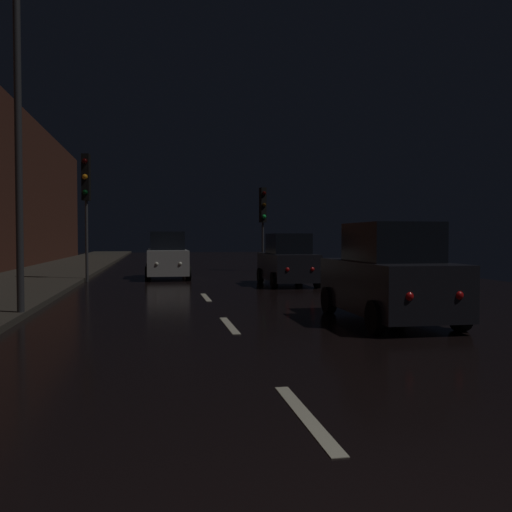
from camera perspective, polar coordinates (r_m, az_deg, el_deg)
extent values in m
cube|color=black|center=(27.03, -7.06, -1.99)|extent=(25.58, 84.00, 0.02)
cube|color=#38332B|center=(27.46, -20.93, -1.87)|extent=(4.40, 84.00, 0.15)
cube|color=beige|center=(5.92, 5.09, -16.03)|extent=(0.16, 2.20, 0.01)
cube|color=beige|center=(11.61, -2.75, -7.11)|extent=(0.16, 2.20, 0.01)
cube|color=beige|center=(16.99, -5.16, -4.24)|extent=(0.16, 2.20, 0.01)
cylinder|color=#38383A|center=(30.45, 0.70, 0.97)|extent=(0.12, 0.12, 2.65)
cube|color=black|center=(30.49, 0.70, 5.25)|extent=(0.37, 0.40, 1.90)
sphere|color=black|center=(30.37, 0.84, 6.46)|extent=(0.22, 0.22, 0.22)
sphere|color=black|center=(30.33, 0.84, 5.27)|extent=(0.22, 0.22, 0.22)
sphere|color=#19D84C|center=(30.30, 0.84, 4.07)|extent=(0.22, 0.22, 0.22)
cylinder|color=#38383A|center=(23.86, -16.98, 1.46)|extent=(0.12, 0.12, 3.34)
cube|color=black|center=(23.99, -17.04, 7.73)|extent=(0.35, 0.38, 1.90)
sphere|color=black|center=(23.89, -17.17, 9.29)|extent=(0.22, 0.22, 0.22)
sphere|color=orange|center=(23.82, -17.15, 7.77)|extent=(0.22, 0.22, 0.22)
sphere|color=black|center=(23.76, -17.14, 6.26)|extent=(0.22, 0.22, 0.22)
cylinder|color=#2D2D30|center=(13.71, -23.22, 11.85)|extent=(0.16, 0.16, 8.46)
cube|color=silver|center=(25.03, -9.08, -0.58)|extent=(1.73, 4.04, 1.06)
cube|color=black|center=(25.16, -9.10, 1.55)|extent=(1.47, 2.02, 0.81)
cylinder|color=black|center=(23.68, -6.95, -1.78)|extent=(0.21, 0.62, 0.62)
cylinder|color=black|center=(23.64, -11.06, -1.80)|extent=(0.21, 0.62, 0.62)
cylinder|color=black|center=(26.50, -7.30, -1.38)|extent=(0.21, 0.62, 0.62)
cylinder|color=black|center=(26.47, -10.97, -1.41)|extent=(0.21, 0.62, 0.62)
sphere|color=white|center=(23.07, -7.80, -0.79)|extent=(0.17, 0.17, 0.17)
sphere|color=white|center=(23.05, -10.16, -0.80)|extent=(0.17, 0.17, 0.17)
sphere|color=red|center=(27.03, -8.16, -0.40)|extent=(0.17, 0.17, 0.17)
sphere|color=red|center=(27.01, -10.18, -0.41)|extent=(0.17, 0.17, 0.17)
cube|color=black|center=(12.46, 13.37, -3.02)|extent=(1.78, 4.16, 1.09)
cube|color=black|center=(12.28, 13.68, 1.39)|extent=(1.52, 2.08, 0.83)
cylinder|color=black|center=(13.56, 7.48, -4.50)|extent=(0.22, 0.63, 0.63)
cylinder|color=black|center=(14.19, 14.24, -4.25)|extent=(0.22, 0.63, 0.63)
cylinder|color=black|center=(10.84, 12.20, -6.13)|extent=(0.22, 0.63, 0.63)
cylinder|color=black|center=(11.62, 20.22, -5.67)|extent=(0.22, 0.63, 0.63)
sphere|color=slate|center=(14.19, 8.25, -2.39)|extent=(0.18, 0.18, 0.18)
sphere|color=slate|center=(14.53, 11.92, -2.31)|extent=(0.18, 0.18, 0.18)
sphere|color=red|center=(10.42, 15.39, -4.00)|extent=(0.18, 0.18, 0.18)
sphere|color=red|center=(10.88, 20.07, -3.80)|extent=(0.18, 0.18, 0.18)
cube|color=black|center=(21.39, 3.23, -1.09)|extent=(1.64, 3.83, 1.00)
cube|color=black|center=(21.23, 3.32, 1.28)|extent=(1.40, 1.92, 0.77)
cylinder|color=black|center=(22.56, 0.45, -1.98)|extent=(0.20, 0.58, 0.58)
cylinder|color=black|center=(22.91, 4.41, -1.93)|extent=(0.20, 0.58, 0.58)
cylinder|color=black|center=(19.94, 1.88, -2.50)|extent=(0.20, 0.58, 0.58)
cylinder|color=black|center=(20.33, 6.32, -2.42)|extent=(0.20, 0.58, 0.58)
sphere|color=slate|center=(23.13, 1.06, -0.86)|extent=(0.16, 0.16, 0.16)
sphere|color=slate|center=(23.32, 3.24, -0.84)|extent=(0.16, 0.16, 0.16)
sphere|color=red|center=(19.46, 3.23, -1.39)|extent=(0.16, 0.16, 0.16)
sphere|color=red|center=(19.69, 5.79, -1.36)|extent=(0.16, 0.16, 0.16)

